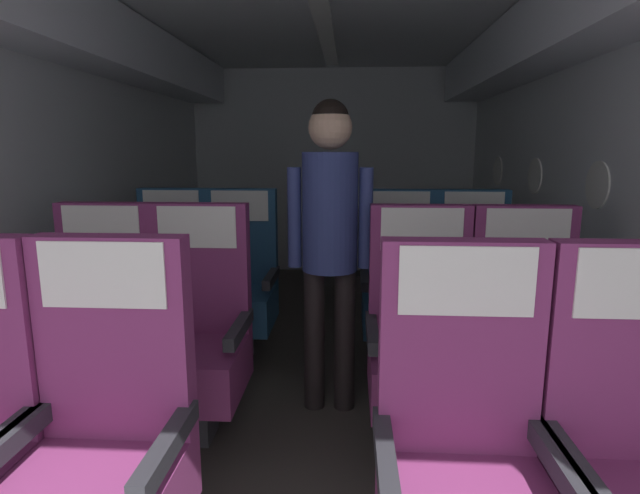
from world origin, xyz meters
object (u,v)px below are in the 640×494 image
Objects in this scene: seat_c_right_aisle at (473,291)px; seat_c_right_window at (399,290)px; seat_a_right_window at (464,473)px; flight_attendant at (330,225)px; seat_b_left_window at (100,338)px; seat_b_right_window at (420,345)px; seat_b_right_aisle at (526,348)px; seat_c_left_window at (171,286)px; seat_a_left_aisle at (101,458)px; seat_c_left_aisle at (239,287)px; seat_b_left_aisle at (196,340)px.

seat_c_right_aisle is 0.47m from seat_c_right_window.
flight_attendant is (-0.43, 1.22, 0.52)m from seat_a_right_window.
seat_b_left_window and seat_b_right_window have the same top height.
seat_a_right_window is 0.69× the size of flight_attendant.
seat_b_right_aisle is at bearing -62.64° from seat_c_right_window.
seat_b_right_aisle is at bearing 62.85° from seat_a_right_window.
seat_c_left_window is 1.99m from seat_c_right_aisle.
seat_c_right_aisle is at bearing 51.15° from seat_a_left_aisle.
seat_a_right_window and seat_c_right_window have the same top height.
seat_c_right_aisle is at bearing -0.03° from seat_c_right_window.
seat_b_right_window is at bearing 41.44° from seat_a_left_aisle.
seat_c_left_aisle is (0.47, 0.94, 0.00)m from seat_b_left_window.
seat_a_left_aisle is at bearing 179.56° from seat_a_right_window.
seat_c_right_aisle is (0.47, 1.90, 0.00)m from seat_a_right_window.
flight_attendant reaches higher than seat_b_right_window.
seat_a_left_aisle and seat_b_left_aisle have the same top height.
seat_c_left_window is 1.00× the size of seat_c_right_aisle.
flight_attendant is at bearing 109.39° from seat_a_right_window.
seat_b_left_window and seat_b_right_aisle have the same top height.
seat_c_right_window is at bearing 31.88° from seat_b_left_window.
seat_b_left_window is at bearing 116.90° from seat_a_left_aisle.
seat_a_left_aisle is 0.69× the size of flight_attendant.
seat_c_left_aisle and seat_c_right_aisle have the same top height.
seat_b_right_aisle is 2.23m from seat_c_left_window.
flight_attendant is (1.10, -0.68, 0.52)m from seat_c_left_window.
seat_a_left_aisle is 1.00× the size of seat_b_right_aisle.
flight_attendant reaches higher than seat_a_left_aisle.
seat_c_left_window is 0.69× the size of flight_attendant.
seat_b_right_window is (1.53, -0.01, 0.00)m from seat_b_left_window.
flight_attendant is (-0.43, -0.67, 0.52)m from seat_c_right_window.
seat_c_left_window is at bearing 179.84° from seat_c_right_aisle.
flight_attendant is at bearing 163.14° from seat_b_right_aisle.
seat_c_left_aisle is at bearing 119.30° from seat_a_right_window.
seat_a_left_aisle and seat_b_right_window have the same top height.
seat_c_right_window is at bearing 90.57° from seat_b_right_window.
seat_c_right_window is (-0.49, 0.95, 0.00)m from seat_b_right_aisle.
seat_c_left_aisle is (-0.00, 0.94, 0.00)m from seat_b_left_aisle.
seat_a_right_window and seat_b_right_window have the same top height.
seat_c_right_aisle is (0.46, 0.95, 0.00)m from seat_b_right_window.
seat_b_left_aisle is 1.00× the size of seat_c_left_aisle.
seat_b_left_window is at bearing -154.60° from seat_c_right_aisle.
seat_a_right_window is at bearing -0.44° from seat_a_left_aisle.
seat_b_right_window is (0.00, 0.94, 0.00)m from seat_a_right_window.
seat_b_left_aisle is at bearing -63.87° from seat_c_left_window.
seat_c_left_aisle is at bearing -179.76° from seat_c_right_aisle.
seat_a_left_aisle is at bearing -89.82° from seat_c_left_aisle.
seat_c_left_aisle is at bearing 63.45° from seat_b_left_window.
seat_b_left_aisle is at bearing 179.72° from seat_b_right_window.
seat_c_left_aisle is 1.00× the size of seat_c_right_aisle.
seat_a_right_window is at bearing -70.46° from flight_attendant.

